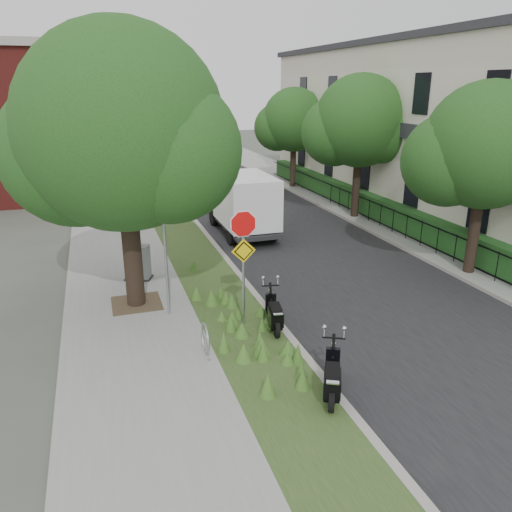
{
  "coord_description": "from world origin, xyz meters",
  "views": [
    {
      "loc": [
        -4.79,
        -10.88,
        6.13
      ],
      "look_at": [
        -0.45,
        2.5,
        1.3
      ],
      "focal_mm": 35.0,
      "sensor_mm": 36.0,
      "label": 1
    }
  ],
  "objects_px": {
    "scooter_far": "(332,382)",
    "box_truck": "(243,201)",
    "utility_cabinet": "(138,263)",
    "sign_assembly": "(243,245)",
    "scooter_near": "(274,317)"
  },
  "relations": [
    {
      "from": "scooter_near",
      "to": "utility_cabinet",
      "type": "relative_size",
      "value": 1.4
    },
    {
      "from": "sign_assembly",
      "to": "scooter_near",
      "type": "distance_m",
      "value": 2.04
    },
    {
      "from": "sign_assembly",
      "to": "scooter_far",
      "type": "distance_m",
      "value": 4.23
    },
    {
      "from": "scooter_near",
      "to": "utility_cabinet",
      "type": "height_order",
      "value": "utility_cabinet"
    },
    {
      "from": "sign_assembly",
      "to": "scooter_far",
      "type": "relative_size",
      "value": 2.13
    },
    {
      "from": "box_truck",
      "to": "scooter_near",
      "type": "bearing_deg",
      "value": -101.54
    },
    {
      "from": "scooter_far",
      "to": "box_truck",
      "type": "distance_m",
      "value": 12.41
    },
    {
      "from": "sign_assembly",
      "to": "utility_cabinet",
      "type": "distance_m",
      "value": 5.11
    },
    {
      "from": "box_truck",
      "to": "utility_cabinet",
      "type": "bearing_deg",
      "value": -138.52
    },
    {
      "from": "scooter_near",
      "to": "sign_assembly",
      "type": "bearing_deg",
      "value": 137.7
    },
    {
      "from": "scooter_far",
      "to": "utility_cabinet",
      "type": "relative_size",
      "value": 1.34
    },
    {
      "from": "scooter_near",
      "to": "box_truck",
      "type": "bearing_deg",
      "value": 78.46
    },
    {
      "from": "sign_assembly",
      "to": "box_truck",
      "type": "bearing_deg",
      "value": 73.63
    },
    {
      "from": "box_truck",
      "to": "utility_cabinet",
      "type": "xyz_separation_m",
      "value": [
        -4.84,
        -4.28,
        -0.8
      ]
    },
    {
      "from": "scooter_far",
      "to": "utility_cabinet",
      "type": "distance_m",
      "value": 8.54
    }
  ]
}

